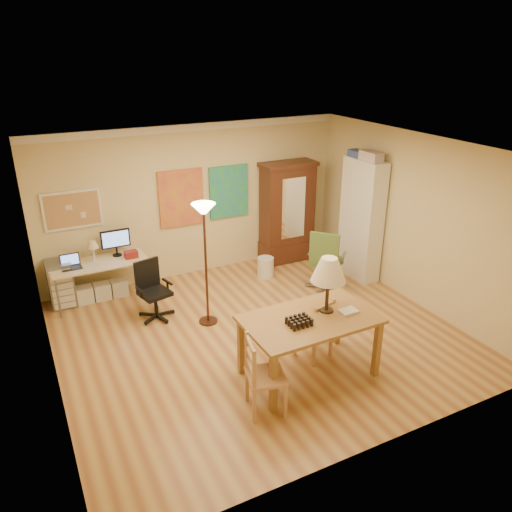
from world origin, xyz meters
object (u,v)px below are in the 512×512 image
office_chair_green (325,274)px  bookshelf (361,220)px  office_chair_black (155,303)px  dining_table (317,304)px  computer_desk (102,276)px  armoire (287,219)px

office_chair_green → bookshelf: bookshelf is taller
office_chair_black → office_chair_green: (2.88, -0.40, 0.05)m
dining_table → computer_desk: (-2.03, 3.24, -0.56)m
office_chair_green → armoire: bearing=87.5°
dining_table → armoire: size_ratio=0.86×
office_chair_black → bookshelf: size_ratio=0.43×
dining_table → office_chair_green: dining_table is taller
dining_table → office_chair_black: size_ratio=1.81×
bookshelf → dining_table: bearing=-137.5°
dining_table → bookshelf: 3.12m
dining_table → armoire: (1.50, 3.32, -0.14)m
office_chair_black → armoire: 3.18m
office_chair_black → armoire: armoire is taller
office_chair_black → bookshelf: bearing=-2.5°
office_chair_green → bookshelf: bearing=15.0°
office_chair_green → armoire: armoire is taller
computer_desk → armoire: (3.53, 0.08, 0.42)m
dining_table → office_chair_black: (-1.44, 2.27, -0.74)m
office_chair_black → office_chair_green: 2.90m
office_chair_green → armoire: 1.54m
office_chair_black → armoire: bearing=19.6°
dining_table → office_chair_black: bearing=122.4°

